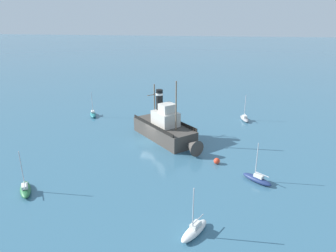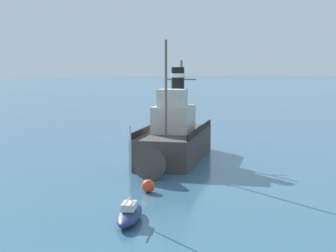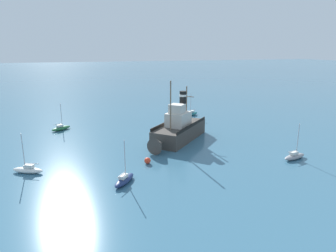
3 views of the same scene
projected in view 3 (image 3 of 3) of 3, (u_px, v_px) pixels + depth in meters
name	position (u px, v px, depth m)	size (l,w,h in m)	color
ground_plane	(166.00, 136.00, 50.67)	(600.00, 600.00, 0.00)	#38667F
old_tugboat	(178.00, 129.00, 48.11)	(12.63, 12.51, 9.90)	#423D38
sailboat_navy	(124.00, 180.00, 33.04)	(3.25, 3.65, 4.90)	navy
sailboat_white	(28.00, 170.00, 35.75)	(3.88, 2.73, 4.90)	white
sailboat_grey	(295.00, 156.00, 40.22)	(3.95, 1.93, 4.90)	gray
sailboat_teal	(191.00, 114.00, 66.45)	(3.90, 2.66, 4.90)	#23757A
sailboat_green	(61.00, 128.00, 54.47)	(3.74, 3.10, 4.90)	#286B3D
mooring_buoy	(147.00, 161.00, 38.66)	(0.83, 0.83, 0.83)	red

